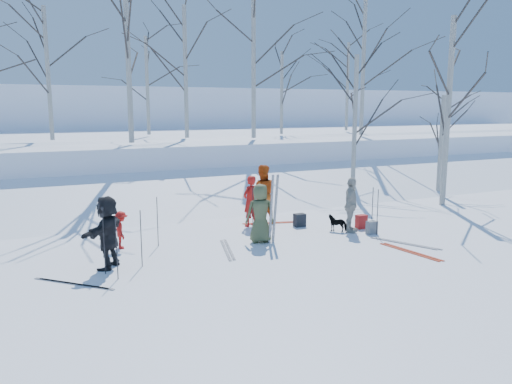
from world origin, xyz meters
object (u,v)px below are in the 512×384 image
skier_redor_behind (262,194)px  backpack_dark (300,220)px  skier_olive_center (260,213)px  skier_cream_east (351,205)px  backpack_grey (372,227)px  backpack_red (361,222)px  skier_red_seated (121,230)px  skier_grey_west (107,232)px  dog (338,223)px  skier_red_north (250,201)px

skier_redor_behind → backpack_dark: skier_redor_behind is taller
skier_olive_center → skier_redor_behind: skier_redor_behind is taller
backpack_dark → skier_olive_center: bearing=-149.0°
skier_cream_east → backpack_grey: 0.89m
skier_cream_east → backpack_red: (0.56, 0.22, -0.60)m
skier_redor_behind → skier_cream_east: (1.86, -2.17, -0.12)m
skier_red_seated → skier_olive_center: bearing=-100.4°
skier_grey_west → dog: size_ratio=2.86×
skier_red_north → skier_redor_behind: size_ratio=0.85×
skier_redor_behind → skier_grey_west: 5.77m
skier_redor_behind → skier_cream_east: 2.86m
skier_olive_center → dog: size_ratio=2.74×
backpack_grey → skier_grey_west: bearing=179.7°
backpack_red → skier_red_north: bearing=149.9°
skier_cream_east → backpack_red: skier_cream_east is taller
backpack_dark → skier_red_north: bearing=153.5°
skier_red_north → skier_cream_east: (2.38, -1.92, 0.02)m
skier_olive_center → dog: skier_olive_center is taller
skier_redor_behind → skier_grey_west: bearing=50.9°
skier_grey_west → backpack_dark: 6.26m
skier_red_north → backpack_red: bearing=125.0°
skier_red_north → backpack_dark: 1.64m
backpack_dark → skier_cream_east: bearing=-50.7°
skier_redor_behind → backpack_dark: (0.84, -0.93, -0.73)m
backpack_red → backpack_grey: size_ratio=1.11×
skier_red_seated → backpack_grey: (6.90, -1.54, -0.31)m
skier_red_seated → backpack_red: 7.08m
skier_red_north → dog: skier_red_north is taller
skier_cream_east → dog: (-0.29, 0.23, -0.57)m
skier_olive_center → backpack_red: skier_olive_center is taller
dog → backpack_red: dog is taller
skier_red_seated → backpack_dark: bearing=-83.3°
skier_redor_behind → backpack_grey: skier_redor_behind is taller
skier_red_north → dog: 2.75m
skier_red_seated → dog: 6.24m
skier_redor_behind → backpack_red: skier_redor_behind is taller
skier_cream_east → dog: size_ratio=2.76×
skier_red_north → skier_red_seated: size_ratio=1.60×
skier_olive_center → skier_red_north: (0.52, 1.82, -0.02)m
dog → backpack_dark: size_ratio=1.48×
skier_grey_west → backpack_red: (7.58, 0.62, -0.63)m
backpack_grey → skier_redor_behind: bearing=131.2°
skier_red_north → backpack_red: size_ratio=3.77×
skier_redor_behind → backpack_dark: bearing=156.4°
skier_cream_east → backpack_dark: 1.72m
skier_redor_behind → skier_red_seated: size_ratio=1.89×
skier_red_seated → backpack_dark: 5.46m
skier_red_north → skier_red_seated: skier_red_north is taller
skier_red_seated → backpack_grey: skier_red_seated is taller
backpack_red → backpack_dark: (-1.58, 1.02, -0.01)m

